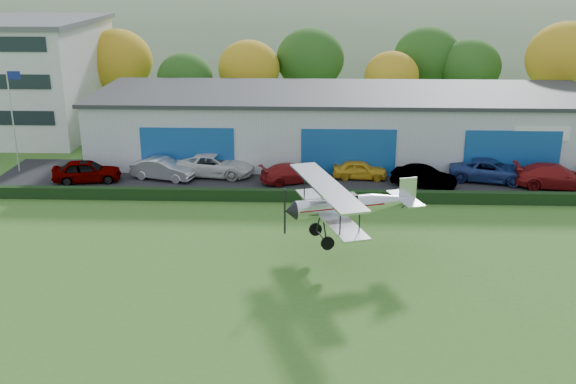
{
  "coord_description": "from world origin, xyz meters",
  "views": [
    {
      "loc": [
        2.34,
        -26.36,
        15.13
      ],
      "look_at": [
        0.96,
        10.44,
        2.6
      ],
      "focal_mm": 42.04,
      "sensor_mm": 36.0,
      "label": 1
    }
  ],
  "objects_px": {
    "car_2": "(214,165)",
    "car_4": "(360,170)",
    "car_0": "(87,171)",
    "car_7": "(556,176)",
    "car_6": "(490,170)",
    "flagpole": "(13,111)",
    "car_5": "(424,177)",
    "car_3": "(293,173)",
    "car_1": "(163,169)",
    "biplane": "(346,203)",
    "hangar": "(345,123)"
  },
  "relations": [
    {
      "from": "car_1",
      "to": "biplane",
      "type": "height_order",
      "value": "biplane"
    },
    {
      "from": "biplane",
      "to": "car_4",
      "type": "bearing_deg",
      "value": 64.77
    },
    {
      "from": "flagpole",
      "to": "car_6",
      "type": "relative_size",
      "value": 1.39
    },
    {
      "from": "car_3",
      "to": "car_6",
      "type": "relative_size",
      "value": 0.83
    },
    {
      "from": "flagpole",
      "to": "car_5",
      "type": "distance_m",
      "value": 30.49
    },
    {
      "from": "flagpole",
      "to": "car_6",
      "type": "xyz_separation_m",
      "value": [
        35.15,
        -0.95,
        -3.94
      ]
    },
    {
      "from": "car_6",
      "to": "biplane",
      "type": "height_order",
      "value": "biplane"
    },
    {
      "from": "flagpole",
      "to": "car_7",
      "type": "distance_m",
      "value": 39.68
    },
    {
      "from": "car_1",
      "to": "biplane",
      "type": "bearing_deg",
      "value": -121.08
    },
    {
      "from": "car_7",
      "to": "flagpole",
      "type": "bearing_deg",
      "value": 93.36
    },
    {
      "from": "car_2",
      "to": "car_3",
      "type": "height_order",
      "value": "car_2"
    },
    {
      "from": "car_2",
      "to": "car_4",
      "type": "height_order",
      "value": "car_2"
    },
    {
      "from": "car_1",
      "to": "car_3",
      "type": "height_order",
      "value": "car_1"
    },
    {
      "from": "car_4",
      "to": "car_2",
      "type": "bearing_deg",
      "value": 91.93
    },
    {
      "from": "car_6",
      "to": "car_2",
      "type": "bearing_deg",
      "value": 102.69
    },
    {
      "from": "car_2",
      "to": "biplane",
      "type": "height_order",
      "value": "biplane"
    },
    {
      "from": "flagpole",
      "to": "car_3",
      "type": "xyz_separation_m",
      "value": [
        20.82,
        -1.8,
        -4.05
      ]
    },
    {
      "from": "car_1",
      "to": "car_2",
      "type": "relative_size",
      "value": 0.8
    },
    {
      "from": "flagpole",
      "to": "biplane",
      "type": "xyz_separation_m",
      "value": [
        24.0,
        -14.82,
        -1.68
      ]
    },
    {
      "from": "car_7",
      "to": "car_4",
      "type": "bearing_deg",
      "value": 90.11
    },
    {
      "from": "car_5",
      "to": "car_2",
      "type": "bearing_deg",
      "value": 103.76
    },
    {
      "from": "car_0",
      "to": "car_7",
      "type": "xyz_separation_m",
      "value": [
        33.53,
        -0.06,
        0.01
      ]
    },
    {
      "from": "car_2",
      "to": "car_3",
      "type": "bearing_deg",
      "value": -95.71
    },
    {
      "from": "flagpole",
      "to": "car_6",
      "type": "distance_m",
      "value": 35.39
    },
    {
      "from": "car_1",
      "to": "car_6",
      "type": "xyz_separation_m",
      "value": [
        23.87,
        0.45,
        0.02
      ]
    },
    {
      "from": "car_5",
      "to": "car_7",
      "type": "xyz_separation_m",
      "value": [
        9.3,
        0.23,
        0.09
      ]
    },
    {
      "from": "car_3",
      "to": "biplane",
      "type": "xyz_separation_m",
      "value": [
        3.18,
        -13.02,
        2.37
      ]
    },
    {
      "from": "car_0",
      "to": "car_5",
      "type": "relative_size",
      "value": 1.07
    },
    {
      "from": "car_0",
      "to": "car_2",
      "type": "distance_m",
      "value": 9.17
    },
    {
      "from": "car_0",
      "to": "car_1",
      "type": "relative_size",
      "value": 1.02
    },
    {
      "from": "hangar",
      "to": "car_4",
      "type": "xyz_separation_m",
      "value": [
        0.85,
        -6.72,
        -1.93
      ]
    },
    {
      "from": "car_1",
      "to": "car_2",
      "type": "distance_m",
      "value": 3.71
    },
    {
      "from": "hangar",
      "to": "car_3",
      "type": "distance_m",
      "value": 8.98
    },
    {
      "from": "car_4",
      "to": "car_6",
      "type": "xyz_separation_m",
      "value": [
        9.42,
        -0.21,
        0.13
      ]
    },
    {
      "from": "car_0",
      "to": "car_2",
      "type": "bearing_deg",
      "value": -88.97
    },
    {
      "from": "flagpole",
      "to": "car_0",
      "type": "distance_m",
      "value": 7.43
    },
    {
      "from": "car_7",
      "to": "biplane",
      "type": "relative_size",
      "value": 0.68
    },
    {
      "from": "flagpole",
      "to": "car_0",
      "type": "relative_size",
      "value": 1.66
    },
    {
      "from": "car_4",
      "to": "car_7",
      "type": "bearing_deg",
      "value": -93.03
    },
    {
      "from": "car_6",
      "to": "car_0",
      "type": "bearing_deg",
      "value": 106.77
    },
    {
      "from": "car_4",
      "to": "car_5",
      "type": "distance_m",
      "value": 4.75
    },
    {
      "from": "car_1",
      "to": "car_7",
      "type": "relative_size",
      "value": 0.83
    },
    {
      "from": "biplane",
      "to": "car_0",
      "type": "bearing_deg",
      "value": 127.11
    },
    {
      "from": "car_1",
      "to": "car_5",
      "type": "bearing_deg",
      "value": -78.09
    },
    {
      "from": "car_0",
      "to": "biplane",
      "type": "bearing_deg",
      "value": -135.3
    },
    {
      "from": "car_2",
      "to": "car_5",
      "type": "bearing_deg",
      "value": -90.75
    },
    {
      "from": "hangar",
      "to": "flagpole",
      "type": "bearing_deg",
      "value": -166.49
    },
    {
      "from": "car_0",
      "to": "car_6",
      "type": "distance_m",
      "value": 29.3
    },
    {
      "from": "car_2",
      "to": "car_3",
      "type": "relative_size",
      "value": 1.25
    },
    {
      "from": "car_1",
      "to": "biplane",
      "type": "distance_m",
      "value": 18.62
    }
  ]
}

